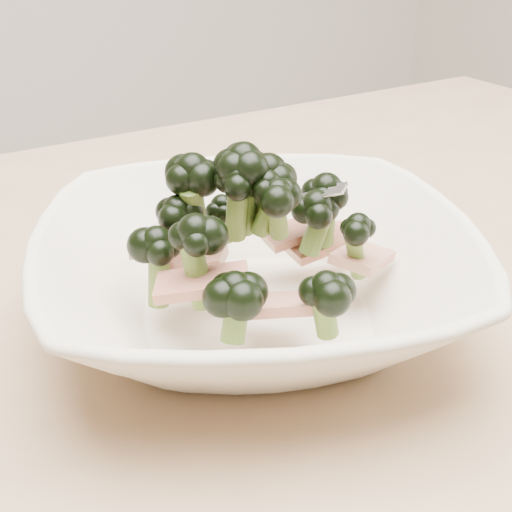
{
  "coord_description": "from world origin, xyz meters",
  "views": [
    {
      "loc": [
        -0.29,
        -0.41,
        1.02
      ],
      "look_at": [
        -0.07,
        -0.05,
        0.8
      ],
      "focal_mm": 50.0,
      "sensor_mm": 36.0,
      "label": 1
    }
  ],
  "objects": [
    {
      "name": "dining_table",
      "position": [
        0.0,
        0.0,
        0.65
      ],
      "size": [
        1.2,
        0.8,
        0.75
      ],
      "color": "tan",
      "rests_on": "ground"
    },
    {
      "name": "broccoli_dish",
      "position": [
        -0.07,
        -0.05,
        0.79
      ],
      "size": [
        0.39,
        0.39,
        0.13
      ],
      "color": "silver",
      "rests_on": "dining_table"
    }
  ]
}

